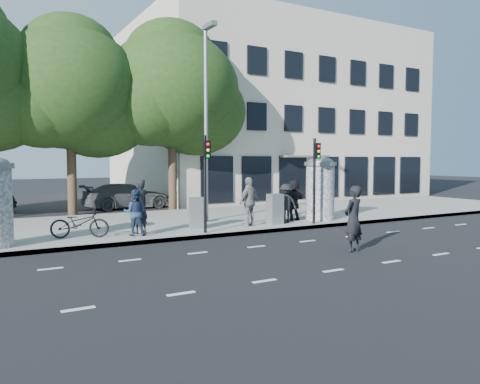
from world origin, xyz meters
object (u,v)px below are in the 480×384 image
man_road (353,219)px  ad_column_right (320,187)px  ped_c (135,213)px  cabinet_left (197,213)px  ped_f (293,200)px  car_right (127,196)px  cabinet_right (275,209)px  traffic_pole_far (315,172)px  street_lamp (207,109)px  bicycle (80,223)px  ped_d (286,203)px  ped_e (249,202)px  traffic_pole_near (206,173)px  ped_b (140,206)px

man_road → ad_column_right: bearing=-134.8°
ped_c → cabinet_left: size_ratio=1.36×
ped_f → car_right: size_ratio=0.36×
ad_column_right → cabinet_right: ad_column_right is taller
traffic_pole_far → ped_c: 7.27m
street_lamp → bicycle: bearing=-162.2°
ad_column_right → ped_d: size_ratio=1.68×
ad_column_right → ped_f: size_ratio=1.52×
cabinet_left → ped_e: bearing=-1.5°
ped_d → cabinet_right: (-0.60, -0.13, -0.19)m
ad_column_right → street_lamp: size_ratio=0.33×
ped_d → ped_e: ped_e is taller
ped_f → cabinet_left: (-4.44, -0.07, -0.30)m
ped_f → ped_c: bearing=-10.1°
traffic_pole_near → ped_b: bearing=153.1°
ped_e → man_road: (0.49, -5.16, -0.12)m
ped_b → car_right: ped_b is taller
cabinet_left → traffic_pole_far: bearing=-3.1°
man_road → cabinet_right: bearing=-111.9°
ped_c → car_right: bearing=-82.5°
traffic_pole_near → man_road: 5.34m
ped_d → ped_f: size_ratio=0.90×
ad_column_right → bicycle: (-9.83, 0.19, -0.90)m
street_lamp → cabinet_left: bearing=-125.7°
ped_d → traffic_pole_near: bearing=17.0°
ped_d → car_right: 10.63m
street_lamp → ped_d: bearing=-39.1°
ped_e → ped_c: bearing=-20.1°
ad_column_right → cabinet_left: bearing=177.4°
traffic_pole_near → ped_d: size_ratio=2.16×
ped_b → ped_d: 5.98m
man_road → cabinet_left: bearing=-80.7°
ped_b → cabinet_left: (2.23, 0.13, -0.37)m
ped_b → cabinet_left: 2.27m
street_lamp → ped_d: 5.05m
car_right → ped_d: bearing=-164.5°
man_road → ped_e: bearing=-99.1°
ped_d → man_road: man_road is taller
traffic_pole_near → man_road: (2.68, -4.44, -1.26)m
man_road → bicycle: bearing=-54.1°
ped_b → cabinet_right: (5.37, -0.38, -0.35)m
traffic_pole_far → traffic_pole_near: bearing=180.0°
man_road → cabinet_left: man_road is taller
traffic_pole_near → cabinet_left: bearing=80.6°
traffic_pole_far → ped_c: size_ratio=2.17×
ped_e → bicycle: ped_e is taller
traffic_pole_near → ped_e: (2.19, 0.72, -1.13)m
bicycle → car_right: size_ratio=0.39×
ped_c → cabinet_left: (2.51, 0.51, -0.20)m
traffic_pole_far → street_lamp: bearing=140.1°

